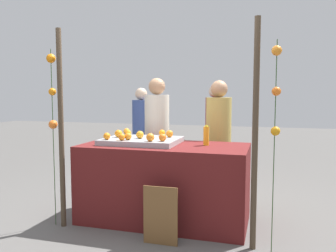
{
  "coord_description": "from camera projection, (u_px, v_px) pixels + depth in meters",
  "views": [
    {
      "loc": [
        1.14,
        -3.76,
        1.46
      ],
      "look_at": [
        0.0,
        0.15,
        1.08
      ],
      "focal_mm": 37.45,
      "sensor_mm": 36.0,
      "label": 1
    }
  ],
  "objects": [
    {
      "name": "orange_7",
      "position": [
        128.0,
        136.0,
        3.92
      ],
      "size": [
        0.08,
        0.08,
        0.08
      ],
      "primitive_type": "sphere",
      "color": "orange",
      "rests_on": "orange_tray"
    },
    {
      "name": "orange_6",
      "position": [
        150.0,
        137.0,
        3.79
      ],
      "size": [
        0.09,
        0.09,
        0.09
      ],
      "primitive_type": "sphere",
      "color": "orange",
      "rests_on": "orange_tray"
    },
    {
      "name": "orange_2",
      "position": [
        118.0,
        134.0,
        4.15
      ],
      "size": [
        0.09,
        0.09,
        0.09
      ],
      "primitive_type": "sphere",
      "color": "orange",
      "rests_on": "orange_tray"
    },
    {
      "name": "orange_1",
      "position": [
        127.0,
        131.0,
        4.43
      ],
      "size": [
        0.08,
        0.08,
        0.08
      ],
      "primitive_type": "sphere",
      "color": "orange",
      "rests_on": "orange_tray"
    },
    {
      "name": "orange_5",
      "position": [
        128.0,
        133.0,
        4.28
      ],
      "size": [
        0.07,
        0.07,
        0.07
      ],
      "primitive_type": "sphere",
      "color": "orange",
      "rests_on": "orange_tray"
    },
    {
      "name": "orange_tray",
      "position": [
        142.0,
        141.0,
        4.08
      ],
      "size": [
        0.86,
        0.67,
        0.06
      ],
      "primitive_type": "cube",
      "color": "#9EA0A5",
      "rests_on": "stall_counter"
    },
    {
      "name": "orange_8",
      "position": [
        107.0,
        136.0,
        3.94
      ],
      "size": [
        0.08,
        0.08,
        0.08
      ],
      "primitive_type": "sphere",
      "color": "orange",
      "rests_on": "orange_tray"
    },
    {
      "name": "orange_4",
      "position": [
        163.0,
        138.0,
        3.8
      ],
      "size": [
        0.08,
        0.08,
        0.08
      ],
      "primitive_type": "sphere",
      "color": "orange",
      "rests_on": "orange_tray"
    },
    {
      "name": "crowd_person_1",
      "position": [
        141.0,
        136.0,
        6.08
      ],
      "size": [
        0.31,
        0.31,
        1.55
      ],
      "color": "#384C8C",
      "rests_on": "ground_plane"
    },
    {
      "name": "canopy_post_right",
      "position": [
        255.0,
        136.0,
        3.2
      ],
      "size": [
        0.06,
        0.06,
        2.14
      ],
      "primitive_type": "cylinder",
      "color": "#473828",
      "rests_on": "ground_plane"
    },
    {
      "name": "orange_9",
      "position": [
        140.0,
        135.0,
        4.04
      ],
      "size": [
        0.09,
        0.09,
        0.09
      ],
      "primitive_type": "sphere",
      "color": "orange",
      "rests_on": "orange_tray"
    },
    {
      "name": "canopy_post_left",
      "position": [
        61.0,
        129.0,
        3.77
      ],
      "size": [
        0.06,
        0.06,
        2.14
      ],
      "primitive_type": "cylinder",
      "color": "#473828",
      "rests_on": "ground_plane"
    },
    {
      "name": "ground_plane",
      "position": [
        164.0,
        220.0,
        4.04
      ],
      "size": [
        24.0,
        24.0,
        0.0
      ],
      "primitive_type": "plane",
      "color": "#565451"
    },
    {
      "name": "vendor_right",
      "position": [
        218.0,
        147.0,
        4.58
      ],
      "size": [
        0.33,
        0.33,
        1.63
      ],
      "color": "tan",
      "rests_on": "ground_plane"
    },
    {
      "name": "vendor_left",
      "position": [
        157.0,
        144.0,
        4.78
      ],
      "size": [
        0.33,
        0.33,
        1.66
      ],
      "color": "beige",
      "rests_on": "ground_plane"
    },
    {
      "name": "chalkboard_sign",
      "position": [
        161.0,
        216.0,
        3.37
      ],
      "size": [
        0.34,
        0.03,
        0.58
      ],
      "color": "brown",
      "rests_on": "ground_plane"
    },
    {
      "name": "juice_bottle",
      "position": [
        206.0,
        136.0,
        3.91
      ],
      "size": [
        0.06,
        0.06,
        0.23
      ],
      "color": "orange",
      "rests_on": "stall_counter"
    },
    {
      "name": "garland_strand_right",
      "position": [
        276.0,
        92.0,
        3.09
      ],
      "size": [
        0.09,
        0.1,
        1.93
      ],
      "color": "#2D4C23",
      "rests_on": "ground_plane"
    },
    {
      "name": "garland_strand_left",
      "position": [
        52.0,
        93.0,
        3.76
      ],
      "size": [
        0.1,
        0.1,
        1.93
      ],
      "color": "#2D4C23",
      "rests_on": "ground_plane"
    },
    {
      "name": "orange_3",
      "position": [
        122.0,
        137.0,
        3.88
      ],
      "size": [
        0.08,
        0.08,
        0.08
      ],
      "primitive_type": "sphere",
      "color": "orange",
      "rests_on": "orange_tray"
    },
    {
      "name": "stall_counter",
      "position": [
        164.0,
        183.0,
        4.0
      ],
      "size": [
        1.87,
        0.88,
        0.88
      ],
      "primitive_type": "cube",
      "color": "#5B1919",
      "rests_on": "ground_plane"
    },
    {
      "name": "orange_0",
      "position": [
        162.0,
        133.0,
        4.29
      ],
      "size": [
        0.08,
        0.08,
        0.08
      ],
      "primitive_type": "sphere",
      "color": "orange",
      "rests_on": "orange_tray"
    },
    {
      "name": "crowd_person_0",
      "position": [
        214.0,
        134.0,
        6.21
      ],
      "size": [
        0.32,
        0.32,
        1.6
      ],
      "color": "maroon",
      "rests_on": "ground_plane"
    },
    {
      "name": "orange_10",
      "position": [
        169.0,
        134.0,
        4.16
      ],
      "size": [
        0.08,
        0.08,
        0.08
      ],
      "primitive_type": "sphere",
      "color": "orange",
      "rests_on": "orange_tray"
    }
  ]
}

